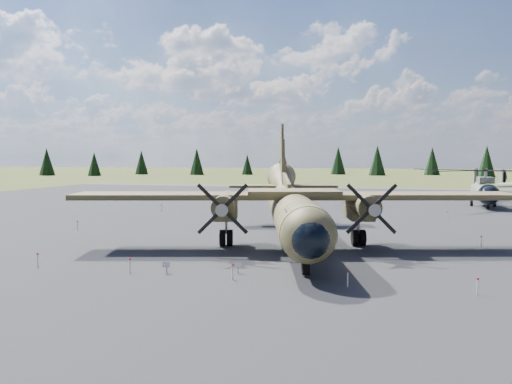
# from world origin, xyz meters

# --- Properties ---
(ground) EXTENTS (500.00, 500.00, 0.00)m
(ground) POSITION_xyz_m (0.00, 0.00, 0.00)
(ground) COLOR #505525
(ground) RESTS_ON ground
(apron) EXTENTS (120.00, 120.00, 0.04)m
(apron) POSITION_xyz_m (0.00, 10.00, 0.00)
(apron) COLOR #545459
(apron) RESTS_ON ground
(transport_plane) EXTENTS (31.13, 27.85, 10.34)m
(transport_plane) POSITION_xyz_m (3.08, -2.11, 2.97)
(transport_plane) COLOR #424324
(transport_plane) RESTS_ON ground
(helicopter_near) EXTENTS (20.28, 23.27, 4.92)m
(helicopter_near) POSITION_xyz_m (22.20, 30.97, 3.49)
(helicopter_near) COLOR gray
(helicopter_near) RESTS_ON ground
(info_placard_left) EXTENTS (0.44, 0.27, 0.65)m
(info_placard_left) POSITION_xyz_m (-1.99, -13.07, 0.43)
(info_placard_left) COLOR gray
(info_placard_left) RESTS_ON ground
(info_placard_right) EXTENTS (0.42, 0.24, 0.62)m
(info_placard_right) POSITION_xyz_m (1.85, -12.04, 0.41)
(info_placard_right) COLOR gray
(info_placard_right) RESTS_ON ground
(barrier_fence) EXTENTS (33.12, 29.62, 0.85)m
(barrier_fence) POSITION_xyz_m (-0.46, -0.08, 0.51)
(barrier_fence) COLOR white
(barrier_fence) RESTS_ON ground
(treeline) EXTENTS (309.26, 310.54, 10.98)m
(treeline) POSITION_xyz_m (-5.12, 3.88, 4.83)
(treeline) COLOR black
(treeline) RESTS_ON ground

